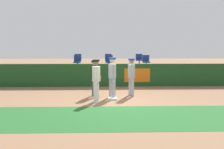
# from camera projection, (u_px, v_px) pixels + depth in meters

# --- Properties ---
(ground_plane) EXTENTS (60.00, 60.00, 0.00)m
(ground_plane) POSITION_uv_depth(u_px,v_px,m) (112.00, 100.00, 10.49)
(ground_plane) COLOR #936B4C
(grass_foreground_strip) EXTENTS (18.00, 2.80, 0.01)m
(grass_foreground_strip) POSITION_uv_depth(u_px,v_px,m) (113.00, 117.00, 8.01)
(grass_foreground_strip) COLOR #26662B
(grass_foreground_strip) RESTS_ON ground_plane
(first_base) EXTENTS (0.40, 0.40, 0.08)m
(first_base) POSITION_uv_depth(u_px,v_px,m) (113.00, 99.00, 10.56)
(first_base) COLOR white
(first_base) RESTS_ON ground_plane
(player_fielder_home) EXTENTS (0.44, 0.54, 1.81)m
(player_fielder_home) POSITION_uv_depth(u_px,v_px,m) (96.00, 77.00, 10.09)
(player_fielder_home) COLOR white
(player_fielder_home) RESTS_ON ground_plane
(player_runner_visitor) EXTENTS (0.41, 0.49, 1.79)m
(player_runner_visitor) POSITION_uv_depth(u_px,v_px,m) (131.00, 74.00, 11.19)
(player_runner_visitor) COLOR #9EA3AD
(player_runner_visitor) RESTS_ON ground_plane
(player_coach_visitor) EXTENTS (0.46, 0.49, 1.86)m
(player_coach_visitor) POSITION_uv_depth(u_px,v_px,m) (112.00, 75.00, 10.77)
(player_coach_visitor) COLOR #9EA3AD
(player_coach_visitor) RESTS_ON ground_plane
(player_umpire) EXTENTS (0.43, 0.44, 1.69)m
(player_umpire) POSITION_uv_depth(u_px,v_px,m) (94.00, 76.00, 11.12)
(player_umpire) COLOR #4C4C51
(player_umpire) RESTS_ON ground_plane
(field_wall) EXTENTS (18.00, 0.26, 1.32)m
(field_wall) POSITION_uv_depth(u_px,v_px,m) (110.00, 75.00, 13.82)
(field_wall) COLOR #19471E
(field_wall) RESTS_ON ground_plane
(bleacher_platform) EXTENTS (18.00, 4.80, 0.92)m
(bleacher_platform) POSITION_uv_depth(u_px,v_px,m) (109.00, 73.00, 16.39)
(bleacher_platform) COLOR #59595E
(bleacher_platform) RESTS_ON ground_plane
(seat_back_right) EXTENTS (0.47, 0.44, 0.84)m
(seat_back_right) POSITION_uv_depth(u_px,v_px,m) (139.00, 59.00, 17.00)
(seat_back_right) COLOR #4C4C51
(seat_back_right) RESTS_ON bleacher_platform
(seat_front_center) EXTENTS (0.47, 0.44, 0.84)m
(seat_front_center) POSITION_uv_depth(u_px,v_px,m) (109.00, 61.00, 15.15)
(seat_front_center) COLOR #4C4C51
(seat_front_center) RESTS_ON bleacher_platform
(seat_back_center) EXTENTS (0.46, 0.44, 0.84)m
(seat_back_center) POSITION_uv_depth(u_px,v_px,m) (108.00, 59.00, 16.94)
(seat_back_center) COLOR #4C4C51
(seat_back_center) RESTS_ON bleacher_platform
(seat_front_left) EXTENTS (0.44, 0.44, 0.84)m
(seat_front_left) POSITION_uv_depth(u_px,v_px,m) (77.00, 61.00, 15.10)
(seat_front_left) COLOR #4C4C51
(seat_front_left) RESTS_ON bleacher_platform
(seat_back_left) EXTENTS (0.47, 0.44, 0.84)m
(seat_back_left) POSITION_uv_depth(u_px,v_px,m) (78.00, 59.00, 16.88)
(seat_back_left) COLOR #4C4C51
(seat_back_left) RESTS_ON bleacher_platform
(seat_front_right) EXTENTS (0.44, 0.44, 0.84)m
(seat_front_right) POSITION_uv_depth(u_px,v_px,m) (146.00, 61.00, 15.22)
(seat_front_right) COLOR #4C4C51
(seat_front_right) RESTS_ON bleacher_platform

